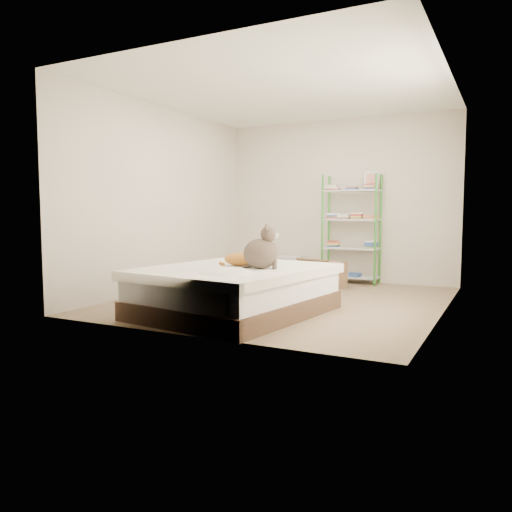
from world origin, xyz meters
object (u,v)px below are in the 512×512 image
Objects in this scene: grey_cat at (261,247)px; white_bin at (289,267)px; orange_cat at (242,257)px; cardboard_box at (323,275)px; shelf_unit at (352,226)px; bed at (235,290)px.

grey_cat is 1.19× the size of white_bin.
cardboard_box is at bearing 65.35° from orange_cat.
grey_cat reaches higher than orange_cat.
grey_cat is 2.95m from shelf_unit.
bed reaches higher than cardboard_box.
white_bin is (-0.84, 0.67, -0.00)m from cardboard_box.
bed is 4.76× the size of orange_cat.
white_bin is (-0.62, 2.77, -0.42)m from orange_cat.
shelf_unit is at bearing 89.22° from bed.
bed is 2.96m from white_bin.
white_bin is (-1.05, -0.03, -0.71)m from shelf_unit.
cardboard_box is (0.22, 2.09, -0.42)m from orange_cat.
white_bin is at bearing 155.15° from cardboard_box.
bed is 5.78× the size of white_bin.
shelf_unit reaches higher than grey_cat.
grey_cat is at bearing -92.32° from shelf_unit.
white_bin is at bearing 109.68° from bed.
orange_cat is at bearing 42.37° from grey_cat.
bed reaches higher than white_bin.
cardboard_box is (-0.21, -0.71, -0.70)m from shelf_unit.
grey_cat is 0.71× the size of cardboard_box.
orange_cat is (0.01, 0.13, 0.35)m from bed.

